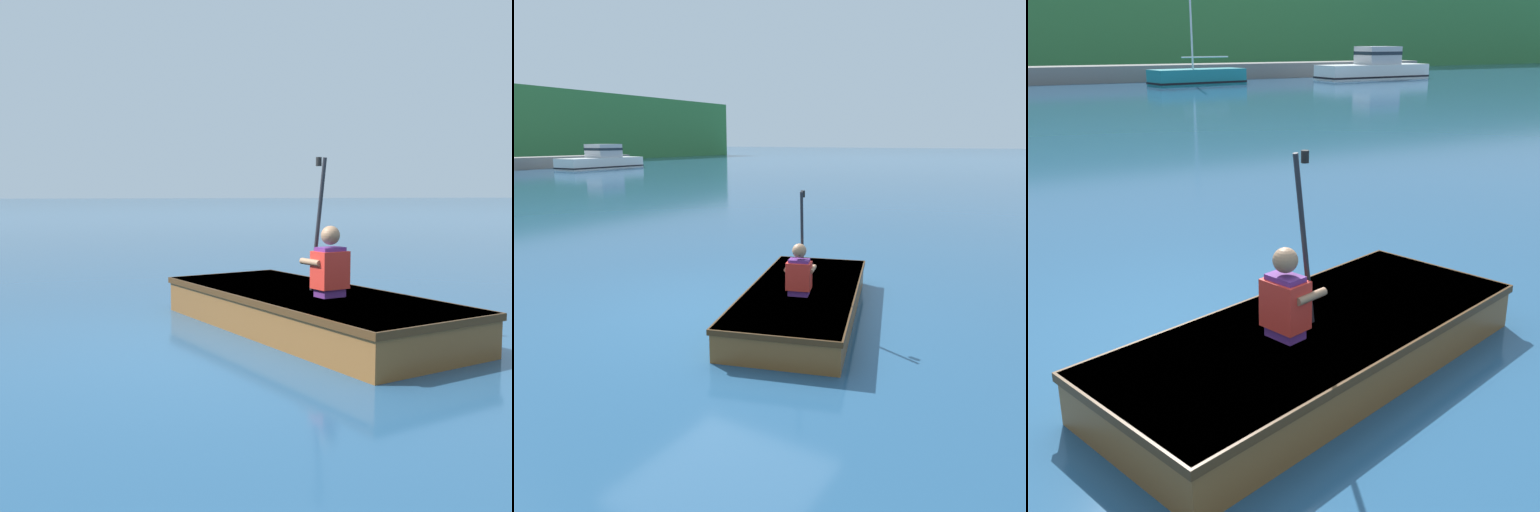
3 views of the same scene
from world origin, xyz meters
The scene contains 4 objects.
ground_plane centered at (0.00, 0.00, 0.00)m, with size 300.00×300.00×0.00m, color navy.
moored_boat_dock_west_inner centered at (22.71, 29.08, 0.66)m, with size 7.35×2.59×1.92m.
rowboat_foreground centered at (0.55, -0.90, 0.21)m, with size 3.58×2.29×0.36m.
person_paddler centered at (0.20, -1.02, 0.65)m, with size 0.42×0.42×1.24m.
Camera 2 is at (-4.90, -3.74, 2.18)m, focal length 35.00 mm.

